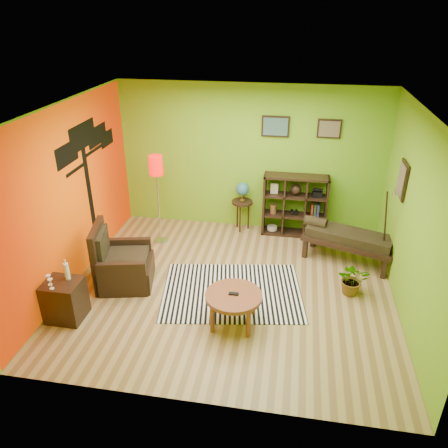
% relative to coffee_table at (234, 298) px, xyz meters
% --- Properties ---
extents(ground, '(5.00, 5.00, 0.00)m').
position_rel_coffee_table_xyz_m(ground, '(-0.16, 0.81, -0.42)').
color(ground, '#AA8753').
rests_on(ground, ground).
extents(room_shell, '(5.04, 4.54, 2.82)m').
position_rel_coffee_table_xyz_m(room_shell, '(-0.25, 0.82, 1.38)').
color(room_shell, '#74B31E').
rests_on(room_shell, ground).
extents(zebra_rug, '(2.36, 1.89, 0.01)m').
position_rel_coffee_table_xyz_m(zebra_rug, '(-0.13, 0.72, -0.41)').
color(zebra_rug, white).
rests_on(zebra_rug, ground).
extents(coffee_table, '(0.79, 0.79, 0.50)m').
position_rel_coffee_table_xyz_m(coffee_table, '(0.00, 0.00, 0.00)').
color(coffee_table, brown).
rests_on(coffee_table, ground).
extents(armchair, '(1.00, 1.00, 1.02)m').
position_rel_coffee_table_xyz_m(armchair, '(-1.91, 0.68, -0.11)').
color(armchair, black).
rests_on(armchair, ground).
extents(side_cabinet, '(0.50, 0.46, 0.91)m').
position_rel_coffee_table_xyz_m(side_cabinet, '(-2.36, -0.28, -0.11)').
color(side_cabinet, black).
rests_on(side_cabinet, ground).
extents(floor_lamp, '(0.25, 0.25, 1.69)m').
position_rel_coffee_table_xyz_m(floor_lamp, '(-1.70, 2.10, 0.95)').
color(floor_lamp, silver).
rests_on(floor_lamp, ground).
extents(globe_table, '(0.41, 0.41, 0.99)m').
position_rel_coffee_table_xyz_m(globe_table, '(-0.27, 2.86, 0.34)').
color(globe_table, black).
rests_on(globe_table, ground).
extents(cube_shelf, '(1.20, 0.35, 1.20)m').
position_rel_coffee_table_xyz_m(cube_shelf, '(0.75, 2.84, 0.18)').
color(cube_shelf, black).
rests_on(cube_shelf, ground).
extents(bench, '(1.62, 1.03, 0.71)m').
position_rel_coffee_table_xyz_m(bench, '(1.65, 1.97, 0.04)').
color(bench, black).
rests_on(bench, ground).
extents(potted_plant, '(0.48, 0.53, 0.41)m').
position_rel_coffee_table_xyz_m(potted_plant, '(1.70, 1.00, -0.21)').
color(potted_plant, '#26661E').
rests_on(potted_plant, ground).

